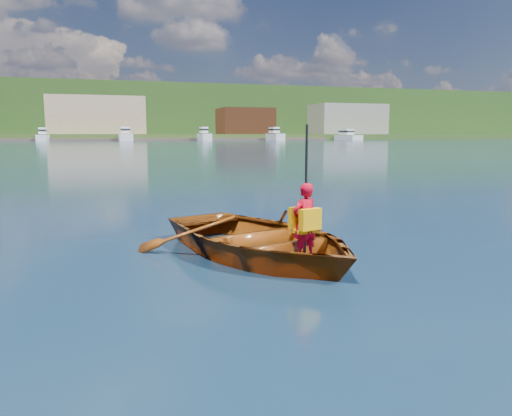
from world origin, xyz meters
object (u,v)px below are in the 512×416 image
Objects in this scene: marina_yachts at (131,136)px; dock at (76,140)px; child_paddler at (305,221)px; rowboat at (258,239)px.

dock is at bearing 163.08° from marina_yachts.
child_paddler is at bearing -85.83° from dock.
child_paddler reaches higher than dock.
marina_yachts reaches higher than rowboat.
child_paddler is (0.44, -0.80, 0.39)m from rowboat.
dock is at bearing 94.03° from rowboat.
rowboat is at bearing -85.97° from dock.
dock is at bearing 94.17° from child_paddler.
rowboat is 148.94m from dock.
rowboat is at bearing -91.98° from marina_yachts.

